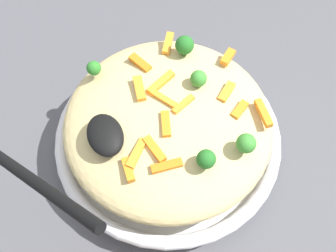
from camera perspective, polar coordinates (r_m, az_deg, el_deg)
ground_plane at (r=0.57m, az=-0.00°, el=-2.82°), size 2.40×2.40×0.00m
serving_bowl at (r=0.55m, az=-0.00°, el=-1.84°), size 0.29×0.29×0.04m
pasta_mound at (r=0.52m, az=-0.00°, el=0.39°), size 0.26×0.26×0.06m
carrot_piece_0 at (r=0.53m, az=-3.78°, el=8.49°), size 0.03×0.02×0.01m
carrot_piece_1 at (r=0.55m, az=0.02°, el=11.18°), size 0.03×0.03×0.01m
carrot_piece_2 at (r=0.46m, az=-5.42°, el=-5.92°), size 0.03×0.01×0.01m
carrot_piece_3 at (r=0.50m, az=-3.90°, el=5.05°), size 0.04×0.02×0.01m
carrot_piece_4 at (r=0.49m, az=2.23°, el=2.66°), size 0.02×0.03×0.01m
carrot_piece_5 at (r=0.55m, az=8.15°, el=9.27°), size 0.02×0.03×0.01m
carrot_piece_6 at (r=0.46m, az=-0.17°, el=-5.43°), size 0.01×0.04×0.01m
carrot_piece_7 at (r=0.48m, az=-0.30°, el=0.25°), size 0.03×0.02×0.01m
carrot_piece_8 at (r=0.47m, az=-1.84°, el=-3.15°), size 0.04×0.02×0.01m
carrot_piece_9 at (r=0.50m, az=9.73°, el=2.22°), size 0.02×0.03×0.01m
carrot_piece_10 at (r=0.51m, az=-0.98°, el=5.91°), size 0.03×0.04×0.01m
carrot_piece_11 at (r=0.47m, az=-4.26°, el=-3.73°), size 0.03×0.03×0.01m
carrot_piece_12 at (r=0.50m, az=12.83°, el=1.72°), size 0.04×0.01×0.01m
carrot_piece_13 at (r=0.50m, az=-0.45°, el=3.77°), size 0.04×0.03×0.01m
carrot_piece_14 at (r=0.51m, az=8.01°, el=4.54°), size 0.03×0.03×0.01m
broccoli_floret_0 at (r=0.54m, az=2.27°, el=10.90°), size 0.02×0.02×0.03m
broccoli_floret_1 at (r=0.47m, az=10.56°, el=-2.36°), size 0.02×0.02×0.03m
broccoli_floret_2 at (r=0.53m, az=-10.04°, el=7.73°), size 0.02×0.02×0.02m
broccoli_floret_3 at (r=0.45m, az=5.21°, el=-4.53°), size 0.02×0.02×0.03m
broccoli_floret_4 at (r=0.50m, az=4.17°, el=6.43°), size 0.02×0.02×0.02m
serving_spoon at (r=0.45m, az=-12.03°, el=-3.57°), size 0.17×0.15×0.10m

